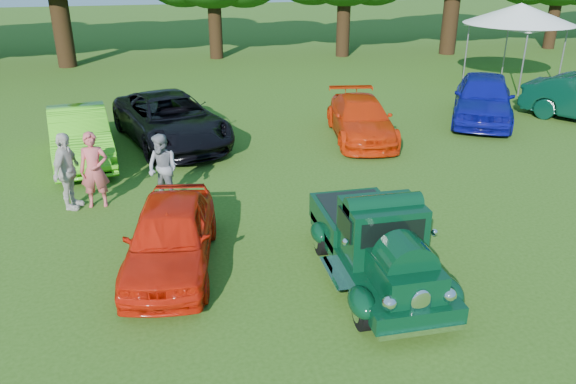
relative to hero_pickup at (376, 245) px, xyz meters
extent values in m
plane|color=#2B4F12|center=(-0.73, 0.10, -0.72)|extent=(120.00, 120.00, 0.00)
cylinder|color=black|center=(-0.74, -1.42, -0.39)|extent=(0.20, 0.66, 0.66)
cylinder|color=black|center=(0.74, -1.42, -0.39)|extent=(0.20, 0.66, 0.66)
cylinder|color=black|center=(-0.74, 1.12, -0.39)|extent=(0.20, 0.66, 0.66)
cylinder|color=black|center=(0.74, 1.12, -0.39)|extent=(0.20, 0.66, 0.66)
cube|color=black|center=(0.00, -0.08, -0.26)|extent=(1.53, 4.01, 0.30)
cube|color=black|center=(0.00, -1.28, 0.10)|extent=(0.98, 1.29, 0.55)
cube|color=black|center=(0.00, -0.20, 0.40)|extent=(1.39, 1.03, 1.07)
cube|color=black|center=(0.00, -0.69, 0.59)|extent=(1.16, 0.05, 0.46)
cube|color=black|center=(0.00, 1.14, -0.01)|extent=(1.53, 1.83, 0.52)
cube|color=black|center=(0.00, 1.14, 0.24)|extent=(1.32, 1.61, 0.04)
ellipsoid|color=black|center=(-0.77, -1.42, -0.22)|extent=(0.44, 0.77, 0.44)
ellipsoid|color=black|center=(0.77, -1.42, -0.22)|extent=(0.44, 0.77, 0.44)
ellipsoid|color=black|center=(-0.79, 1.12, -0.23)|extent=(0.34, 0.64, 0.37)
ellipsoid|color=black|center=(0.79, 1.12, -0.23)|extent=(0.34, 0.64, 0.37)
ellipsoid|color=white|center=(0.00, -1.95, -0.01)|extent=(0.36, 0.11, 0.53)
sphere|color=white|center=(-0.50, -1.89, 0.05)|extent=(0.25, 0.25, 0.25)
sphere|color=white|center=(0.50, -1.89, 0.05)|extent=(0.25, 0.25, 0.25)
cube|color=white|center=(0.00, -2.09, -0.42)|extent=(1.45, 0.10, 0.10)
cube|color=white|center=(0.00, 2.06, -0.36)|extent=(1.45, 0.10, 0.10)
imported|color=red|center=(-3.75, 1.27, -0.04)|extent=(2.18, 4.18, 1.36)
imported|color=#49C31A|center=(-6.19, 8.04, 0.05)|extent=(2.39, 4.86, 1.53)
imported|color=black|center=(-3.54, 9.15, 0.07)|extent=(4.12, 6.16, 1.57)
imported|color=red|center=(2.59, 8.31, -0.06)|extent=(2.51, 4.78, 1.32)
imported|color=#0B0E81|center=(7.59, 9.33, 0.14)|extent=(4.25, 5.36, 1.71)
imported|color=#BC4D51|center=(-5.45, 4.57, 0.22)|extent=(0.69, 0.46, 1.87)
imported|color=gray|center=(-3.84, 4.53, 0.14)|extent=(1.05, 1.05, 1.72)
imported|color=beige|center=(-6.07, 4.58, 0.23)|extent=(0.79, 1.20, 1.90)
cube|color=silver|center=(12.00, 14.45, 1.97)|extent=(4.31, 4.31, 0.13)
cone|color=silver|center=(12.00, 14.45, 2.47)|extent=(6.32, 6.32, 0.88)
cylinder|color=slate|center=(11.20, 12.51, 0.60)|extent=(0.07, 0.07, 2.64)
cylinder|color=slate|center=(10.06, 15.25, 0.60)|extent=(0.07, 0.07, 2.64)
cylinder|color=slate|center=(13.94, 13.65, 0.60)|extent=(0.07, 0.07, 2.64)
cylinder|color=slate|center=(12.80, 16.39, 0.60)|extent=(0.07, 0.07, 2.64)
cylinder|color=black|center=(-8.65, 23.47, 1.66)|extent=(0.95, 0.95, 4.76)
cylinder|color=black|center=(-0.59, 24.31, 1.17)|extent=(0.76, 0.76, 3.78)
cylinder|color=black|center=(6.71, 23.42, 1.21)|extent=(0.77, 0.77, 3.85)
cylinder|color=black|center=(13.09, 22.83, 1.61)|extent=(0.93, 0.93, 4.66)
cylinder|color=black|center=(20.34, 23.30, 1.05)|extent=(0.71, 0.71, 3.54)
camera|label=1|loc=(-3.59, -8.66, 5.08)|focal=35.00mm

